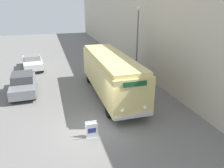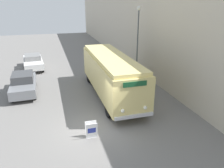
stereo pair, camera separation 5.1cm
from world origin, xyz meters
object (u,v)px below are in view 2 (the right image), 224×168
(vintage_bus, at_px, (111,73))
(sign_board, at_px, (91,130))
(parked_car_near, at_px, (23,84))
(streetlamp, at_px, (138,33))
(parked_car_mid, at_px, (33,61))

(vintage_bus, distance_m, sign_board, 5.83)
(vintage_bus, height_order, parked_car_near, vintage_bus)
(parked_car_near, bearing_deg, sign_board, -63.98)
(streetlamp, xyz_separation_m, parked_car_mid, (-9.27, 5.98, -3.36))
(parked_car_near, bearing_deg, streetlamp, 3.26)
(vintage_bus, distance_m, streetlamp, 5.11)
(vintage_bus, distance_m, parked_car_mid, 10.87)
(parked_car_near, relative_size, parked_car_mid, 0.90)
(vintage_bus, relative_size, parked_car_near, 2.15)
(vintage_bus, xyz_separation_m, parked_car_near, (-6.38, 2.24, -0.97))
(parked_car_mid, bearing_deg, sign_board, -81.57)
(streetlamp, bearing_deg, sign_board, -125.67)
(vintage_bus, height_order, parked_car_mid, vintage_bus)
(sign_board, bearing_deg, parked_car_mid, 103.57)
(vintage_bus, relative_size, streetlamp, 1.48)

